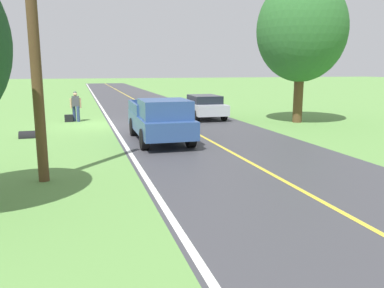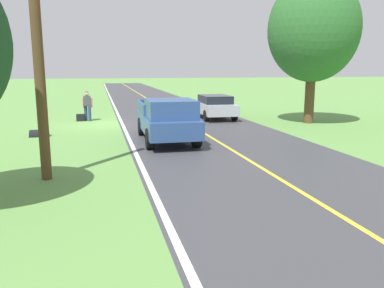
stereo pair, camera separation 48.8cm
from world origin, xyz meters
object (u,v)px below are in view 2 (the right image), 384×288
object	(u,v)px
sedan_near_oncoming	(214,106)
utility_pole_roadside	(36,32)
suitcase_carried	(80,118)
tree_far_side_near	(313,30)
pickup_truck_passing	(167,119)
hitchhiker_walking	(87,104)

from	to	relation	value
sedan_near_oncoming	utility_pole_roadside	size ratio (longest dim) A/B	0.56
suitcase_carried	sedan_near_oncoming	distance (m)	7.97
tree_far_side_near	sedan_near_oncoming	bearing A→B (deg)	-35.58
utility_pole_roadside	pickup_truck_passing	bearing A→B (deg)	-131.54
suitcase_carried	pickup_truck_passing	size ratio (longest dim) A/B	0.08
tree_far_side_near	utility_pole_roadside	world-z (taller)	same
suitcase_carried	tree_far_side_near	bearing A→B (deg)	73.65
suitcase_carried	pickup_truck_passing	distance (m)	8.46
pickup_truck_passing	utility_pole_roadside	world-z (taller)	utility_pole_roadside
pickup_truck_passing	hitchhiker_walking	bearing A→B (deg)	-65.97
hitchhiker_walking	suitcase_carried	size ratio (longest dim) A/B	3.80
hitchhiker_walking	pickup_truck_passing	bearing A→B (deg)	114.03
pickup_truck_passing	sedan_near_oncoming	xyz separation A→B (m)	(-4.13, -7.03, -0.21)
suitcase_carried	pickup_truck_passing	xyz separation A→B (m)	(-3.81, 7.52, 0.76)
utility_pole_roadside	suitcase_carried	bearing A→B (deg)	-92.00
tree_far_side_near	sedan_near_oncoming	size ratio (longest dim) A/B	1.77
suitcase_carried	tree_far_side_near	distance (m)	13.89
hitchhiker_walking	utility_pole_roadside	xyz separation A→B (m)	(0.85, 12.38, 2.96)
suitcase_carried	tree_far_side_near	size ratio (longest dim) A/B	0.06
suitcase_carried	pickup_truck_passing	bearing A→B (deg)	27.18
pickup_truck_passing	utility_pole_roadside	xyz separation A→B (m)	(4.24, 4.78, 2.97)
tree_far_side_near	sedan_near_oncoming	world-z (taller)	tree_far_side_near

